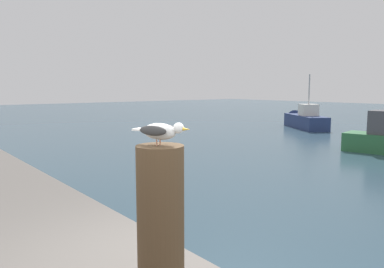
{
  "coord_description": "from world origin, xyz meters",
  "views": [
    {
      "loc": [
        2.01,
        -1.82,
        2.65
      ],
      "look_at": [
        0.15,
        -0.31,
        2.35
      ],
      "focal_mm": 35.14,
      "sensor_mm": 36.0,
      "label": 1
    }
  ],
  "objects": [
    {
      "name": "mooring_post",
      "position": [
        0.15,
        -0.56,
        1.81
      ],
      "size": [
        0.29,
        0.29,
        0.98
      ],
      "primitive_type": "cylinder",
      "color": "#4C3823",
      "rests_on": "harbor_quay"
    },
    {
      "name": "seagull",
      "position": [
        0.15,
        -0.56,
        2.39
      ],
      "size": [
        0.38,
        0.21,
        0.14
      ],
      "color": "tan",
      "rests_on": "mooring_post"
    },
    {
      "name": "boat_navy",
      "position": [
        -12.68,
        19.53,
        0.52
      ],
      "size": [
        5.12,
        3.97,
        3.6
      ],
      "color": "navy",
      "rests_on": "ground_plane"
    }
  ]
}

